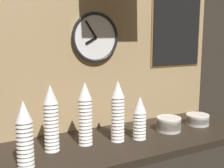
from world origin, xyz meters
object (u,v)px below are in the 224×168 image
at_px(cup_stack_center_left, 85,114).
at_px(menu_board, 177,24).
at_px(bowl_stack_right, 169,124).
at_px(cup_stack_left, 51,118).
at_px(cup_stack_center, 118,111).
at_px(wall_clock, 95,38).
at_px(bowl_stack_far_right, 197,119).
at_px(cup_stack_far_left, 24,134).
at_px(cup_stack_center_right, 140,118).

distance_m(cup_stack_center_left, menu_board, 0.96).
xyz_separation_m(cup_stack_center_left, bowl_stack_right, (0.54, -0.04, -0.12)).
relative_size(cup_stack_left, menu_board, 0.57).
xyz_separation_m(cup_stack_left, menu_board, (0.98, 0.22, 0.49)).
height_order(cup_stack_center, wall_clock, wall_clock).
bearing_deg(cup_stack_center, wall_clock, 93.60).
bearing_deg(bowl_stack_right, bowl_stack_far_right, 2.20).
distance_m(cup_stack_far_left, menu_board, 1.29).
height_order(cup_stack_center_right, bowl_stack_far_right, cup_stack_center_right).
distance_m(cup_stack_center_right, bowl_stack_far_right, 0.49).
relative_size(bowl_stack_right, wall_clock, 0.49).
bearing_deg(cup_stack_center_left, cup_stack_left, 179.88).
height_order(cup_stack_left, wall_clock, wall_clock).
relative_size(cup_stack_center_left, wall_clock, 1.12).
distance_m(bowl_stack_right, menu_board, 0.72).
xyz_separation_m(cup_stack_center, bowl_stack_far_right, (0.61, 0.01, -0.13)).
relative_size(cup_stack_left, wall_clock, 1.12).
bearing_deg(cup_stack_center_left, bowl_stack_right, -3.84).
xyz_separation_m(bowl_stack_right, bowl_stack_far_right, (0.25, 0.01, -0.01)).
relative_size(bowl_stack_far_right, wall_clock, 0.49).
distance_m(cup_stack_far_left, cup_stack_center_left, 0.36).
xyz_separation_m(cup_stack_center_right, menu_board, (0.50, 0.29, 0.54)).
bearing_deg(bowl_stack_right, cup_stack_center_left, 176.16).
relative_size(cup_stack_center_right, menu_board, 0.41).
height_order(cup_stack_center_right, wall_clock, wall_clock).
relative_size(bowl_stack_right, menu_board, 0.25).
relative_size(cup_stack_center, bowl_stack_far_right, 2.28).
bearing_deg(bowl_stack_far_right, cup_stack_left, 178.41).
relative_size(cup_stack_far_left, cup_stack_center, 0.89).
xyz_separation_m(cup_stack_center_right, wall_clock, (-0.14, 0.28, 0.44)).
distance_m(cup_stack_center, menu_board, 0.83).
bearing_deg(cup_stack_center_right, menu_board, 30.38).
relative_size(cup_stack_far_left, menu_board, 0.51).
distance_m(cup_stack_left, bowl_stack_right, 0.73).
relative_size(cup_stack_left, bowl_stack_right, 2.28).
xyz_separation_m(cup_stack_far_left, cup_stack_left, (0.15, 0.12, 0.02)).
bearing_deg(cup_stack_center, cup_stack_far_left, -170.16).
bearing_deg(bowl_stack_right, cup_stack_far_left, -174.23).
bearing_deg(bowl_stack_far_right, cup_stack_center_right, -175.44).
bearing_deg(bowl_stack_right, cup_stack_left, 177.10).
height_order(cup_stack_center, bowl_stack_right, cup_stack_center).
distance_m(bowl_stack_far_right, menu_board, 0.67).
bearing_deg(cup_stack_center_left, cup_stack_center, -11.12).
bearing_deg(cup_stack_far_left, cup_stack_center_right, 5.31).
bearing_deg(wall_clock, menu_board, 0.80).
height_order(cup_stack_far_left, bowl_stack_right, cup_stack_far_left).
xyz_separation_m(cup_stack_center, menu_board, (0.62, 0.26, 0.49)).
distance_m(cup_stack_center_left, bowl_stack_far_right, 0.80).
bearing_deg(bowl_stack_far_right, cup_stack_center_left, 178.07).
distance_m(cup_stack_left, wall_clock, 0.57).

